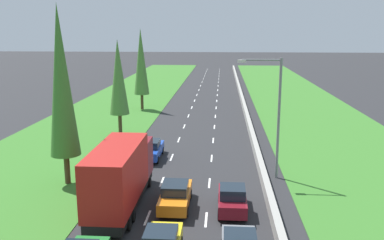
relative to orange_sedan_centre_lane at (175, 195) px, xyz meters
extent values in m
plane|color=#28282B|center=(0.25, 37.37, -0.81)|extent=(300.00, 300.00, 0.00)
cube|color=#387528|center=(-12.40, 37.37, -0.79)|extent=(14.00, 140.00, 0.04)
cube|color=#387528|center=(14.60, 37.37, -0.79)|extent=(14.00, 140.00, 0.04)
cube|color=#9E9B93|center=(5.95, 37.37, -0.39)|extent=(0.44, 120.00, 0.85)
cube|color=white|center=(-1.50, -1.63, -0.81)|extent=(0.14, 2.00, 0.01)
cube|color=white|center=(-1.50, 4.37, -0.81)|extent=(0.14, 2.00, 0.01)
cube|color=white|center=(-1.50, 10.37, -0.81)|extent=(0.14, 2.00, 0.01)
cube|color=white|center=(-1.50, 16.37, -0.81)|extent=(0.14, 2.00, 0.01)
cube|color=white|center=(-1.50, 22.37, -0.81)|extent=(0.14, 2.00, 0.01)
cube|color=white|center=(-1.50, 28.37, -0.81)|extent=(0.14, 2.00, 0.01)
cube|color=white|center=(-1.50, 34.37, -0.81)|extent=(0.14, 2.00, 0.01)
cube|color=white|center=(-1.50, 40.37, -0.81)|extent=(0.14, 2.00, 0.01)
cube|color=white|center=(-1.50, 46.37, -0.81)|extent=(0.14, 2.00, 0.01)
cube|color=white|center=(-1.50, 52.37, -0.81)|extent=(0.14, 2.00, 0.01)
cube|color=white|center=(-1.50, 58.37, -0.81)|extent=(0.14, 2.00, 0.01)
cube|color=white|center=(-1.50, 64.37, -0.81)|extent=(0.14, 2.00, 0.01)
cube|color=white|center=(-1.50, 70.37, -0.81)|extent=(0.14, 2.00, 0.01)
cube|color=white|center=(-1.50, 76.37, -0.81)|extent=(0.14, 2.00, 0.01)
cube|color=white|center=(-1.50, 82.37, -0.81)|extent=(0.14, 2.00, 0.01)
cube|color=white|center=(-1.50, 88.37, -0.81)|extent=(0.14, 2.00, 0.01)
cube|color=white|center=(-1.50, 94.37, -0.81)|extent=(0.14, 2.00, 0.01)
cube|color=white|center=(2.00, -1.63, -0.81)|extent=(0.14, 2.00, 0.01)
cube|color=white|center=(2.00, 4.37, -0.81)|extent=(0.14, 2.00, 0.01)
cube|color=white|center=(2.00, 10.37, -0.81)|extent=(0.14, 2.00, 0.01)
cube|color=white|center=(2.00, 16.37, -0.81)|extent=(0.14, 2.00, 0.01)
cube|color=white|center=(2.00, 22.37, -0.81)|extent=(0.14, 2.00, 0.01)
cube|color=white|center=(2.00, 28.37, -0.81)|extent=(0.14, 2.00, 0.01)
cube|color=white|center=(2.00, 34.37, -0.81)|extent=(0.14, 2.00, 0.01)
cube|color=white|center=(2.00, 40.37, -0.81)|extent=(0.14, 2.00, 0.01)
cube|color=white|center=(2.00, 46.37, -0.81)|extent=(0.14, 2.00, 0.01)
cube|color=white|center=(2.00, 52.37, -0.81)|extent=(0.14, 2.00, 0.01)
cube|color=white|center=(2.00, 58.37, -0.81)|extent=(0.14, 2.00, 0.01)
cube|color=white|center=(2.00, 64.37, -0.81)|extent=(0.14, 2.00, 0.01)
cube|color=white|center=(2.00, 70.37, -0.81)|extent=(0.14, 2.00, 0.01)
cube|color=white|center=(2.00, 76.37, -0.81)|extent=(0.14, 2.00, 0.01)
cube|color=white|center=(2.00, 82.37, -0.81)|extent=(0.14, 2.00, 0.01)
cube|color=white|center=(2.00, 88.37, -0.81)|extent=(0.14, 2.00, 0.01)
cube|color=white|center=(2.00, 94.37, -0.81)|extent=(0.14, 2.00, 0.01)
cube|color=#19232D|center=(0.04, -6.51, 0.59)|extent=(1.52, 1.60, 0.64)
cube|color=orange|center=(0.00, 0.03, -0.13)|extent=(1.76, 4.50, 0.72)
cube|color=#19232D|center=(0.00, -0.12, 0.53)|extent=(1.56, 1.90, 0.60)
cylinder|color=black|center=(-0.80, 1.43, -0.49)|extent=(0.22, 0.64, 0.64)
cylinder|color=black|center=(0.80, 1.43, -0.49)|extent=(0.22, 0.64, 0.64)
cylinder|color=black|center=(-0.80, -1.36, -0.49)|extent=(0.22, 0.64, 0.64)
cylinder|color=black|center=(0.80, -1.36, -0.49)|extent=(0.22, 0.64, 0.64)
cube|color=black|center=(-3.37, -0.01, -0.21)|extent=(2.20, 9.40, 0.56)
cube|color=maroon|center=(-3.37, 3.59, 1.32)|extent=(2.40, 2.20, 2.50)
cube|color=#B21E19|center=(-3.37, -1.11, 1.72)|extent=(2.44, 7.20, 3.30)
cylinder|color=black|center=(-4.49, 3.29, -0.49)|extent=(0.22, 0.64, 0.64)
cylinder|color=black|center=(-2.25, 3.29, -0.49)|extent=(0.22, 0.64, 0.64)
cylinder|color=black|center=(-4.49, -2.19, -0.49)|extent=(0.22, 0.64, 0.64)
cylinder|color=black|center=(-2.25, -2.19, -0.49)|extent=(0.22, 0.64, 0.64)
cylinder|color=black|center=(-4.49, -3.27, -0.49)|extent=(0.22, 0.64, 0.64)
cylinder|color=black|center=(-2.25, -3.27, -0.49)|extent=(0.22, 0.64, 0.64)
cube|color=#1E47B7|center=(-3.30, 10.04, -0.13)|extent=(1.76, 4.50, 0.72)
cube|color=#19232D|center=(-3.30, 9.89, 0.53)|extent=(1.56, 1.90, 0.60)
cylinder|color=black|center=(-4.10, 11.43, -0.49)|extent=(0.22, 0.64, 0.64)
cylinder|color=black|center=(-2.50, 11.43, -0.49)|extent=(0.22, 0.64, 0.64)
cylinder|color=black|center=(-4.10, 8.64, -0.49)|extent=(0.22, 0.64, 0.64)
cylinder|color=black|center=(-2.50, 8.64, -0.49)|extent=(0.22, 0.64, 0.64)
cube|color=maroon|center=(3.54, -0.35, -0.11)|extent=(1.68, 3.90, 0.76)
cube|color=#19232D|center=(3.54, -0.65, 0.59)|extent=(1.52, 1.60, 0.64)
cylinder|color=black|center=(2.78, 0.86, -0.49)|extent=(0.22, 0.64, 0.64)
cylinder|color=black|center=(4.30, 0.86, -0.49)|extent=(0.22, 0.64, 0.64)
cylinder|color=black|center=(2.78, -1.56, -0.49)|extent=(0.22, 0.64, 0.64)
cylinder|color=black|center=(4.30, -1.56, -0.49)|extent=(0.22, 0.64, 0.64)
cylinder|color=#4C3823|center=(-8.27, 3.54, 0.29)|extent=(0.40, 0.40, 2.20)
cone|color=#3D752D|center=(-8.27, 3.54, 6.67)|extent=(2.12, 2.12, 10.58)
cylinder|color=#4C3823|center=(-8.01, 18.35, 0.29)|extent=(0.39, 0.39, 2.20)
cone|color=#4C7F38|center=(-8.01, 18.35, 5.32)|extent=(2.05, 2.05, 7.87)
cylinder|color=#4C3823|center=(-8.34, 32.33, 0.29)|extent=(0.40, 0.40, 2.20)
cone|color=#4C7F38|center=(-8.34, 32.33, 5.90)|extent=(2.08, 2.08, 9.04)
cylinder|color=gray|center=(7.01, 5.92, 3.69)|extent=(0.20, 0.20, 9.00)
cylinder|color=gray|center=(5.61, 5.92, 8.04)|extent=(2.80, 0.12, 0.12)
cube|color=silver|center=(4.21, 5.92, 7.94)|extent=(0.60, 0.28, 0.20)
camera|label=1|loc=(2.82, -24.31, 10.14)|focal=38.89mm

